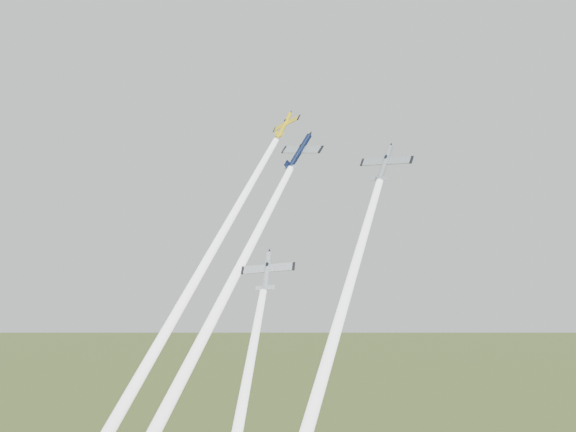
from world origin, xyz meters
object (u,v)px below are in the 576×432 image
Objects in this scene: plane_yellow at (285,125)px; plane_silver_right at (385,163)px; plane_navy at (299,152)px; plane_silver_low at (267,271)px.

plane_yellow is 0.88× the size of plane_silver_right.
plane_navy reaches higher than plane_silver_right.
plane_silver_right is 22.12m from plane_silver_low.
plane_yellow is at bearing 151.25° from plane_navy.
plane_yellow is 11.00m from plane_navy.
plane_yellow is at bearing 98.20° from plane_silver_low.
plane_navy is (7.36, -5.51, -6.04)m from plane_yellow.
plane_silver_low is at bearing -144.64° from plane_silver_right.
plane_silver_right is at bearing 2.82° from plane_navy.
plane_silver_right is 1.03× the size of plane_silver_low.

